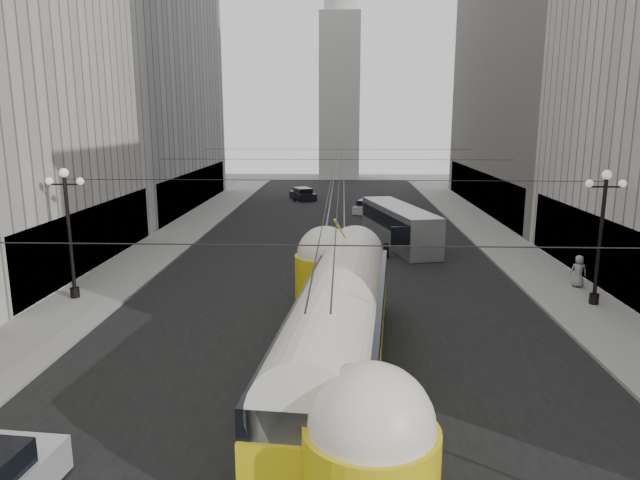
{
  "coord_description": "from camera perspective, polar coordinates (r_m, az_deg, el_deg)",
  "views": [
    {
      "loc": [
        0.57,
        -8.47,
        8.77
      ],
      "look_at": [
        -0.35,
        14.65,
        3.86
      ],
      "focal_mm": 32.0,
      "sensor_mm": 36.0,
      "label": 1
    }
  ],
  "objects": [
    {
      "name": "lamppost_right_mid",
      "position": [
        29.51,
        26.3,
        0.92
      ],
      "size": [
        1.86,
        0.44,
        6.37
      ],
      "color": "black",
      "rests_on": "sidewalk_right"
    },
    {
      "name": "streetcar",
      "position": [
        19.52,
        1.94,
        -8.5
      ],
      "size": [
        4.29,
        18.1,
        3.98
      ],
      "color": "gold",
      "rests_on": "ground"
    },
    {
      "name": "catenary",
      "position": [
        40.07,
        1.63,
        7.84
      ],
      "size": [
        25.0,
        72.0,
        0.23
      ],
      "color": "black",
      "rests_on": "ground"
    },
    {
      "name": "road",
      "position": [
        41.9,
        1.44,
        -0.11
      ],
      "size": [
        20.0,
        85.0,
        0.02
      ],
      "primitive_type": "cube",
      "color": "black",
      "rests_on": "ground"
    },
    {
      "name": "building_right_far",
      "position": [
        60.19,
        22.26,
        18.32
      ],
      "size": [
        12.6,
        32.6,
        32.6
      ],
      "color": "#514C47",
      "rests_on": "ground"
    },
    {
      "name": "pedestrian_sidewalk_right",
      "position": [
        32.73,
        24.44,
        -2.86
      ],
      "size": [
        0.89,
        0.61,
        1.7
      ],
      "primitive_type": "imported",
      "rotation": [
        0.0,
        0.0,
        3.02
      ],
      "color": "gray",
      "rests_on": "sidewalk_right"
    },
    {
      "name": "distant_tower",
      "position": [
        88.69,
        1.97,
        15.98
      ],
      "size": [
        6.0,
        6.0,
        31.36
      ],
      "color": "#B2AFA8",
      "rests_on": "ground"
    },
    {
      "name": "sedan_dark_far",
      "position": [
        63.59,
        -1.73,
        4.59
      ],
      "size": [
        3.33,
        4.56,
        1.33
      ],
      "color": "black",
      "rests_on": "ground"
    },
    {
      "name": "building_left_far",
      "position": [
        60.35,
        -18.46,
        16.65
      ],
      "size": [
        12.6,
        28.6,
        28.6
      ],
      "color": "#999999",
      "rests_on": "ground"
    },
    {
      "name": "sedan_white_far",
      "position": [
        54.69,
        4.74,
        3.32
      ],
      "size": [
        2.93,
        4.37,
        1.28
      ],
      "color": "silver",
      "rests_on": "ground"
    },
    {
      "name": "lamppost_left_mid",
      "position": [
        29.99,
        -23.83,
        1.3
      ],
      "size": [
        1.86,
        0.44,
        6.37
      ],
      "color": "black",
      "rests_on": "sidewalk_left"
    },
    {
      "name": "rail_right",
      "position": [
        41.9,
        2.47,
        -0.12
      ],
      "size": [
        0.12,
        85.0,
        0.04
      ],
      "primitive_type": "cube",
      "color": "gray",
      "rests_on": "ground"
    },
    {
      "name": "sidewalk_right",
      "position": [
        46.73,
        16.39,
        0.76
      ],
      "size": [
        4.0,
        72.0,
        0.15
      ],
      "primitive_type": "cube",
      "color": "gray",
      "rests_on": "ground"
    },
    {
      "name": "city_bus",
      "position": [
        40.7,
        7.88,
        1.59
      ],
      "size": [
        4.8,
        11.24,
        2.77
      ],
      "color": "gray",
      "rests_on": "ground"
    },
    {
      "name": "rail_left",
      "position": [
        41.92,
        0.42,
        -0.1
      ],
      "size": [
        0.12,
        85.0,
        0.04
      ],
      "primitive_type": "cube",
      "color": "gray",
      "rests_on": "ground"
    },
    {
      "name": "sidewalk_left",
      "position": [
        47.02,
        -13.28,
        1.0
      ],
      "size": [
        4.0,
        72.0,
        0.15
      ],
      "primitive_type": "cube",
      "color": "gray",
      "rests_on": "ground"
    }
  ]
}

